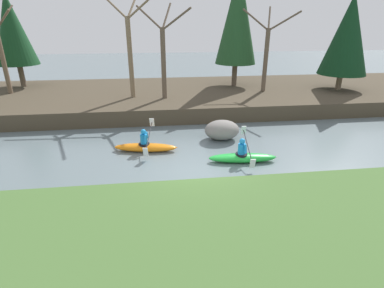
{
  "coord_description": "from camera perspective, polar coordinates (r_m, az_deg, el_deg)",
  "views": [
    {
      "loc": [
        -1.28,
        -9.61,
        5.28
      ],
      "look_at": [
        0.13,
        1.68,
        0.55
      ],
      "focal_mm": 28.0,
      "sensor_mm": 36.0,
      "label": 1
    }
  ],
  "objects": [
    {
      "name": "ground_plane",
      "position": [
        11.04,
        0.4,
        -6.01
      ],
      "size": [
        90.0,
        90.0,
        0.0
      ],
      "primitive_type": "plane",
      "color": "slate"
    },
    {
      "name": "riverbank_near",
      "position": [
        6.82,
        6.46,
        -23.66
      ],
      "size": [
        44.0,
        6.97,
        0.74
      ],
      "color": "#476B33",
      "rests_on": "ground"
    },
    {
      "name": "riverbank_far",
      "position": [
        20.74,
        -3.43,
        9.03
      ],
      "size": [
        44.0,
        9.6,
        0.88
      ],
      "color": "#473D2D",
      "rests_on": "ground"
    },
    {
      "name": "conifer_tree_left",
      "position": [
        24.54,
        -31.11,
        18.23
      ],
      "size": [
        2.72,
        2.72,
        6.18
      ],
      "color": "brown",
      "rests_on": "riverbank_far"
    },
    {
      "name": "conifer_tree_mid_left",
      "position": [
        21.94,
        8.67,
        22.88
      ],
      "size": [
        2.82,
        2.82,
        7.7
      ],
      "color": "brown",
      "rests_on": "riverbank_far"
    },
    {
      "name": "conifer_tree_centre",
      "position": [
        22.77,
        27.55,
        17.92
      ],
      "size": [
        3.08,
        3.08,
        5.99
      ],
      "color": "#7A664C",
      "rests_on": "riverbank_far"
    },
    {
      "name": "bare_tree_upstream",
      "position": [
        22.61,
        -32.42,
        14.39
      ],
      "size": [
        2.95,
        2.91,
        5.29
      ],
      "color": "brown",
      "rests_on": "riverbank_far"
    },
    {
      "name": "bare_tree_mid_upstream",
      "position": [
        18.68,
        -11.71,
        17.47
      ],
      "size": [
        3.38,
        3.34,
        6.11
      ],
      "color": "#7A664C",
      "rests_on": "riverbank_far"
    },
    {
      "name": "bare_tree_mid_downstream",
      "position": [
        18.14,
        -5.43,
        16.53
      ],
      "size": [
        2.98,
        2.94,
        5.35
      ],
      "color": "brown",
      "rests_on": "riverbank_far"
    },
    {
      "name": "bare_tree_downstream",
      "position": [
        20.57,
        13.98,
        16.55
      ],
      "size": [
        2.91,
        2.88,
        5.23
      ],
      "color": "brown",
      "rests_on": "riverbank_far"
    },
    {
      "name": "kayaker_lead",
      "position": [
        12.15,
        9.69,
        -2.39
      ],
      "size": [
        2.79,
        2.07,
        1.2
      ],
      "rotation": [
        0.0,
        0.0,
        -0.09
      ],
      "color": "green",
      "rests_on": "ground"
    },
    {
      "name": "kayaker_middle",
      "position": [
        13.1,
        -8.77,
        -0.44
      ],
      "size": [
        2.8,
        2.07,
        1.2
      ],
      "rotation": [
        0.0,
        0.0,
        -0.15
      ],
      "color": "orange",
      "rests_on": "ground"
    },
    {
      "name": "boulder_midstream",
      "position": [
        14.24,
        5.72,
        2.68
      ],
      "size": [
        1.64,
        1.28,
        0.93
      ],
      "color": "gray",
      "rests_on": "ground"
    }
  ]
}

